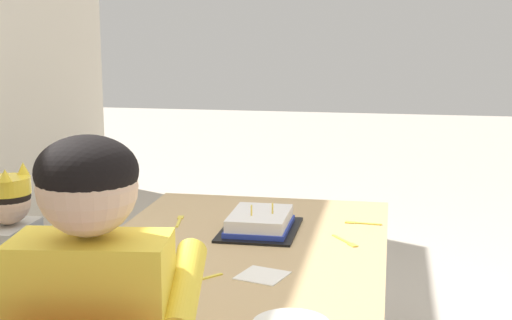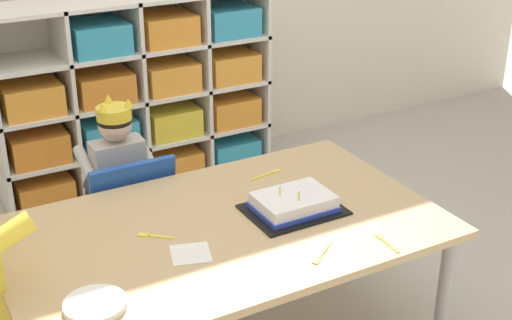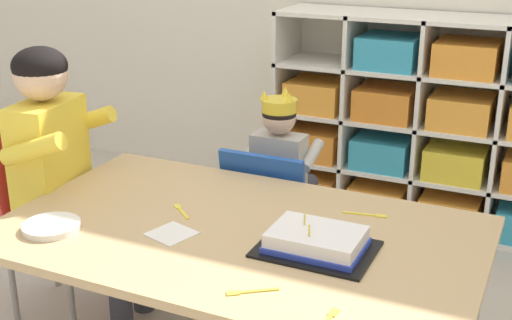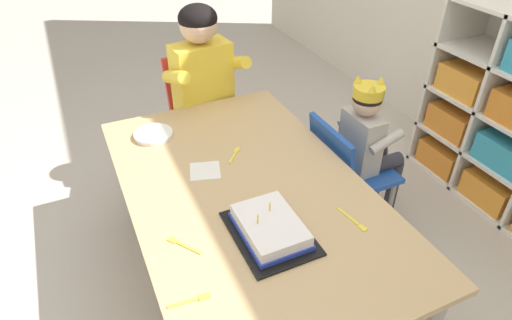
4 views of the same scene
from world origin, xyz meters
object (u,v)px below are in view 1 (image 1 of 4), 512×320
(classroom_chair_blue, at_px, (35,314))
(fork_beside_plate_stack, at_px, (179,221))
(fork_scattered_mid_table, at_px, (201,279))
(activity_table, at_px, (236,271))
(fork_near_cake_tray, at_px, (361,223))
(birthday_cake_on_tray, at_px, (260,223))
(fork_near_child_seat, at_px, (346,241))

(classroom_chair_blue, relative_size, fork_beside_plate_stack, 4.36)
(fork_beside_plate_stack, distance_m, fork_scattered_mid_table, 0.61)
(activity_table, bearing_deg, fork_near_cake_tray, -40.58)
(birthday_cake_on_tray, xyz_separation_m, fork_beside_plate_stack, (0.07, 0.30, -0.02))
(fork_near_child_seat, xyz_separation_m, fork_near_cake_tray, (0.23, -0.04, 0.00))
(classroom_chair_blue, height_order, fork_beside_plate_stack, classroom_chair_blue)
(activity_table, relative_size, fork_near_cake_tray, 11.51)
(activity_table, xyz_separation_m, birthday_cake_on_tray, (0.27, -0.03, 0.08))
(activity_table, distance_m, fork_scattered_mid_table, 0.24)
(fork_near_cake_tray, bearing_deg, birthday_cake_on_tray, -150.66)
(activity_table, bearing_deg, birthday_cake_on_tray, -5.81)
(activity_table, distance_m, birthday_cake_on_tray, 0.28)
(classroom_chair_blue, xyz_separation_m, birthday_cake_on_tray, (0.41, -0.62, 0.20))
(fork_near_cake_tray, bearing_deg, fork_beside_plate_stack, -167.73)
(fork_scattered_mid_table, bearing_deg, fork_near_child_seat, -0.38)
(birthday_cake_on_tray, bearing_deg, fork_near_child_seat, -104.76)
(activity_table, xyz_separation_m, fork_scattered_mid_table, (-0.23, 0.05, 0.05))
(birthday_cake_on_tray, relative_size, fork_beside_plate_stack, 2.33)
(activity_table, xyz_separation_m, fork_near_cake_tray, (0.41, -0.36, 0.05))
(fork_near_child_seat, xyz_separation_m, fork_scattered_mid_table, (-0.42, 0.37, 0.00))
(birthday_cake_on_tray, bearing_deg, fork_near_cake_tray, -65.49)
(activity_table, xyz_separation_m, classroom_chair_blue, (-0.14, 0.59, -0.12))
(fork_beside_plate_stack, bearing_deg, fork_near_cake_tray, 87.16)
(activity_table, height_order, birthday_cake_on_tray, birthday_cake_on_tray)
(birthday_cake_on_tray, bearing_deg, fork_scattered_mid_table, 171.51)
(birthday_cake_on_tray, relative_size, fork_near_cake_tray, 2.60)
(activity_table, relative_size, fork_beside_plate_stack, 10.30)
(activity_table, bearing_deg, classroom_chair_blue, 103.59)
(birthday_cake_on_tray, bearing_deg, activity_table, 174.19)
(birthday_cake_on_tray, relative_size, fork_scattered_mid_table, 3.19)
(classroom_chair_blue, bearing_deg, fork_near_child_seat, 109.82)
(birthday_cake_on_tray, distance_m, fork_scattered_mid_table, 0.50)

